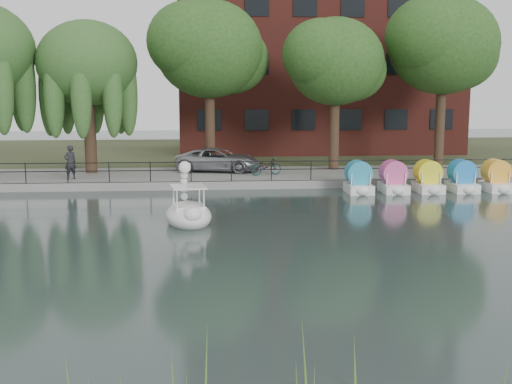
{
  "coord_description": "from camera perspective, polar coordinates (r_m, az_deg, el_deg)",
  "views": [
    {
      "loc": [
        -1.26,
        -18.37,
        4.9
      ],
      "look_at": [
        0.5,
        4.0,
        1.3
      ],
      "focal_mm": 45.0,
      "sensor_mm": 36.0,
      "label": 1
    }
  ],
  "objects": [
    {
      "name": "ground_plane",
      "position": [
        19.05,
        -0.56,
        -5.79
      ],
      "size": [
        120.0,
        120.0,
        0.0
      ],
      "primitive_type": "plane",
      "color": "#3B4D4C"
    },
    {
      "name": "promenade",
      "position": [
        34.71,
        -2.38,
        1.32
      ],
      "size": [
        40.0,
        6.0,
        0.4
      ],
      "primitive_type": "cube",
      "color": "gray",
      "rests_on": "ground_plane"
    },
    {
      "name": "kerb",
      "position": [
        31.79,
        -2.18,
        0.6
      ],
      "size": [
        40.0,
        0.25,
        0.4
      ],
      "primitive_type": "cube",
      "color": "gray",
      "rests_on": "ground_plane"
    },
    {
      "name": "land_strip",
      "position": [
        48.61,
        -3.0,
        3.53
      ],
      "size": [
        60.0,
        22.0,
        0.36
      ],
      "primitive_type": "cube",
      "color": "#47512D",
      "rests_on": "ground_plane"
    },
    {
      "name": "railing",
      "position": [
        31.86,
        -2.2,
        2.34
      ],
      "size": [
        32.0,
        0.05,
        1.0
      ],
      "color": "black",
      "rests_on": "promenade"
    },
    {
      "name": "apartment_building",
      "position": [
        49.24,
        5.34,
        14.27
      ],
      "size": [
        20.0,
        10.07,
        18.0
      ],
      "color": "#4C1E16",
      "rests_on": "land_strip"
    },
    {
      "name": "willow_mid",
      "position": [
        35.94,
        -14.77,
        10.97
      ],
      "size": [
        5.32,
        5.32,
        8.15
      ],
      "color": "#473323",
      "rests_on": "promenade"
    },
    {
      "name": "broadleaf_center",
      "position": [
        36.43,
        -4.18,
        12.49
      ],
      "size": [
        6.0,
        6.0,
        9.25
      ],
      "color": "#473323",
      "rests_on": "promenade"
    },
    {
      "name": "broadleaf_right",
      "position": [
        36.63,
        7.08,
        11.37
      ],
      "size": [
        5.4,
        5.4,
        8.32
      ],
      "color": "#473323",
      "rests_on": "promenade"
    },
    {
      "name": "broadleaf_far",
      "position": [
        39.43,
        16.32,
        12.39
      ],
      "size": [
        6.3,
        6.3,
        9.71
      ],
      "color": "#473323",
      "rests_on": "promenade"
    },
    {
      "name": "minivan",
      "position": [
        35.53,
        -3.39,
        3.03
      ],
      "size": [
        3.54,
        5.76,
        1.49
      ],
      "primitive_type": "imported",
      "rotation": [
        0.0,
        0.0,
        1.36
      ],
      "color": "gray",
      "rests_on": "promenade"
    },
    {
      "name": "bicycle",
      "position": [
        34.04,
        0.86,
        2.36
      ],
      "size": [
        1.06,
        1.82,
        1.0
      ],
      "primitive_type": "imported",
      "rotation": [
        0.0,
        0.0,
        1.86
      ],
      "color": "gray",
      "rests_on": "promenade"
    },
    {
      "name": "pedestrian",
      "position": [
        33.67,
        -16.2,
        2.77
      ],
      "size": [
        0.86,
        0.81,
        1.98
      ],
      "primitive_type": "imported",
      "rotation": [
        0.0,
        0.0,
        3.76
      ],
      "color": "black",
      "rests_on": "promenade"
    },
    {
      "name": "swan_boat",
      "position": [
        23.76,
        -6.04,
        -1.64
      ],
      "size": [
        2.05,
        2.85,
        2.22
      ],
      "rotation": [
        0.0,
        0.0,
        0.16
      ],
      "color": "white",
      "rests_on": "ground_plane"
    },
    {
      "name": "pedal_boat_row",
      "position": [
        31.99,
        15.04,
        1.09
      ],
      "size": [
        7.95,
        1.7,
        1.4
      ],
      "color": "white",
      "rests_on": "ground_plane"
    },
    {
      "name": "reed_bank",
      "position": [
        10.38,
        14.81,
        -15.66
      ],
      "size": [
        24.0,
        2.4,
        1.2
      ],
      "color": "#669938",
      "rests_on": "ground_plane"
    }
  ]
}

